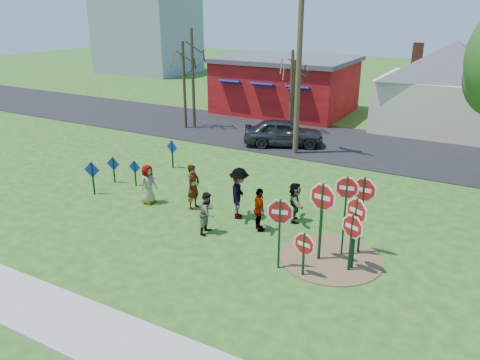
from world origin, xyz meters
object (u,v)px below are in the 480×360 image
at_px(stop_sign_a, 280,218).
at_px(utility_pole, 299,64).
at_px(stop_sign_d, 363,196).
at_px(person_a, 148,184).
at_px(person_b, 193,187).
at_px(stop_sign_b, 346,196).
at_px(suv, 283,132).
at_px(stop_sign_c, 356,218).

distance_m(stop_sign_a, utility_pole, 12.01).
distance_m(stop_sign_a, stop_sign_d, 2.78).
relative_size(person_a, person_b, 0.90).
relative_size(stop_sign_b, person_a, 1.74).
distance_m(person_a, utility_pole, 10.05).
bearing_deg(stop_sign_a, stop_sign_b, 34.28).
xyz_separation_m(suv, utility_pole, (1.13, -0.97, 3.88)).
bearing_deg(stop_sign_a, utility_pole, 94.96).
height_order(stop_sign_a, stop_sign_b, stop_sign_b).
xyz_separation_m(stop_sign_b, person_b, (-6.13, 0.75, -1.14)).
xyz_separation_m(stop_sign_a, suv, (-5.16, 11.88, -0.85)).
xyz_separation_m(stop_sign_a, stop_sign_d, (1.85, 2.05, 0.31)).
xyz_separation_m(person_b, utility_pole, (0.68, 8.48, 3.78)).
height_order(stop_sign_d, utility_pole, utility_pole).
bearing_deg(suv, stop_sign_c, -171.67).
height_order(stop_sign_d, person_b, stop_sign_d).
bearing_deg(stop_sign_c, person_b, -165.04).
bearing_deg(person_b, stop_sign_a, -115.57).
relative_size(stop_sign_a, utility_pole, 0.27).
relative_size(person_b, suv, 0.40).
bearing_deg(person_a, stop_sign_c, -92.30).
bearing_deg(utility_pole, stop_sign_b, -59.44).
xyz_separation_m(stop_sign_c, person_b, (-6.65, 1.42, -0.80)).
xyz_separation_m(stop_sign_c, utility_pole, (-5.97, 9.90, 2.98)).
distance_m(stop_sign_b, stop_sign_d, 0.57).
relative_size(stop_sign_a, stop_sign_c, 0.98).
bearing_deg(stop_sign_d, stop_sign_c, -79.32).
bearing_deg(stop_sign_d, suv, 131.02).
bearing_deg(stop_sign_a, suv, 98.15).
xyz_separation_m(stop_sign_b, stop_sign_c, (0.52, -0.67, -0.34)).
height_order(stop_sign_a, suv, stop_sign_a).
bearing_deg(suv, person_a, 147.08).
distance_m(stop_sign_c, utility_pole, 11.94).
relative_size(stop_sign_c, suv, 0.56).
distance_m(person_b, suv, 9.46).
bearing_deg(person_a, stop_sign_d, -85.29).
relative_size(person_a, suv, 0.36).
bearing_deg(stop_sign_b, person_a, 170.16).
height_order(person_b, suv, person_b).
bearing_deg(stop_sign_a, person_b, 137.44).
relative_size(stop_sign_a, stop_sign_b, 0.86).
height_order(stop_sign_b, person_b, stop_sign_b).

